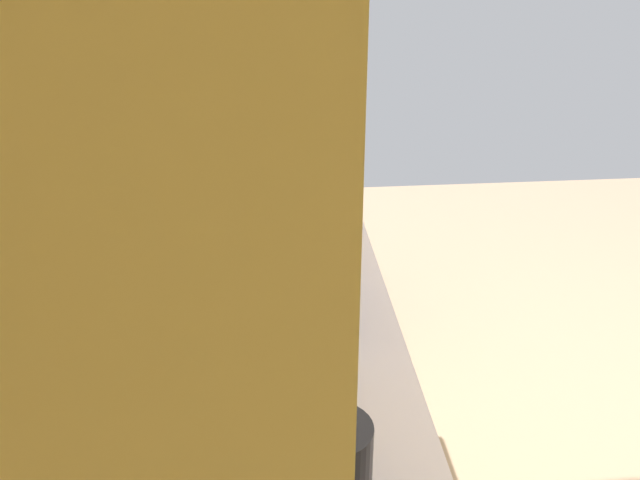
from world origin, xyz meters
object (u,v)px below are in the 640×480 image
at_px(oven_range, 265,233).
at_px(microwave, 265,264).
at_px(kettle, 333,461).
at_px(bowl, 293,200).

height_order(oven_range, microwave, microwave).
bearing_deg(kettle, microwave, 9.66).
xyz_separation_m(bowl, kettle, (-1.35, 0.00, 0.05)).
relative_size(oven_range, microwave, 2.14).
height_order(oven_range, bowl, oven_range).
xyz_separation_m(microwave, kettle, (-0.65, -0.11, -0.07)).
relative_size(oven_range, bowl, 7.03).
bearing_deg(bowl, oven_range, 8.62).
bearing_deg(microwave, bowl, -8.99).
distance_m(microwave, kettle, 0.66).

